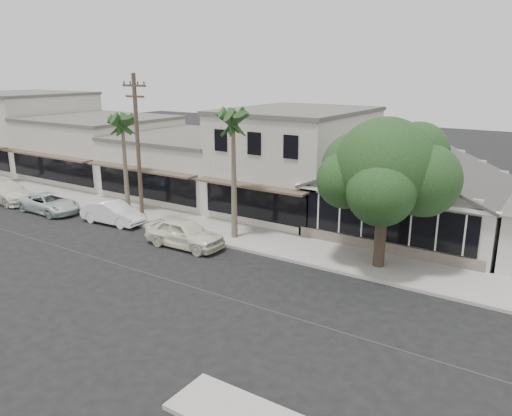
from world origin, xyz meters
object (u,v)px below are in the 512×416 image
Objects in this scene: car_1 at (113,213)px; car_2 at (50,203)px; utility_pole at (138,147)px; car_3 at (7,192)px; car_0 at (185,233)px; shade_tree at (385,170)px.

car_1 reaches higher than car_2.
car_3 is (-12.21, -1.36, -4.04)m from utility_pole.
car_0 is 16.88m from car_3.
utility_pole is 14.43m from shade_tree.
car_2 is at bearing -169.38° from utility_pole.
car_1 is at bearing -83.72° from car_3.
shade_tree is at bearing 6.16° from utility_pole.
car_3 is at bearing 89.29° from car_1.
car_0 is at bearing -17.34° from utility_pole.
utility_pole reaches higher than car_2.
car_3 is (-10.42, -0.66, 0.05)m from car_1.
utility_pole is 1.99× the size of car_0.
car_2 is 5.00m from car_3.
car_3 is (-5.00, -0.01, 0.11)m from car_2.
car_0 is 1.07× the size of car_1.
car_0 is (4.67, -1.46, -4.02)m from utility_pole.
utility_pole reaches higher than car_1.
car_3 is at bearing 90.76° from car_2.
car_2 is at bearing 92.52° from car_1.
car_1 is 0.93× the size of car_2.
shade_tree is at bearing -86.39° from car_1.
car_0 is 11.88m from car_2.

